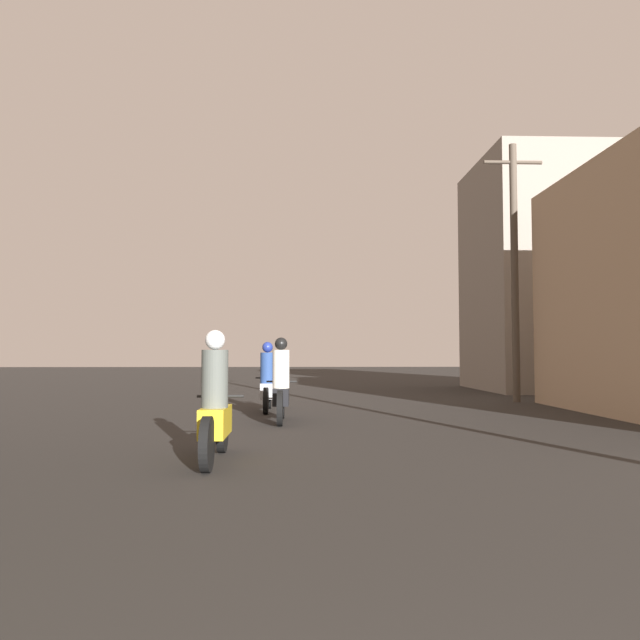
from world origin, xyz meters
The scene contains 5 objects.
motorcycle_yellow centered at (-1.66, 7.55, 0.63)m, with size 0.60×2.00×1.59m.
motorcycle_black centered at (-0.99, 11.87, 0.64)m, with size 0.60×1.98×1.61m.
motorcycle_silver centered at (-1.36, 14.09, 0.63)m, with size 0.60×1.96×1.57m.
building_right_far centered at (8.70, 22.08, 4.13)m, with size 5.75×5.60×8.26m.
utility_pole_far centered at (5.20, 16.55, 3.68)m, with size 1.60×0.20×7.03m.
Camera 1 is at (-0.65, -0.07, 1.31)m, focal length 35.00 mm.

